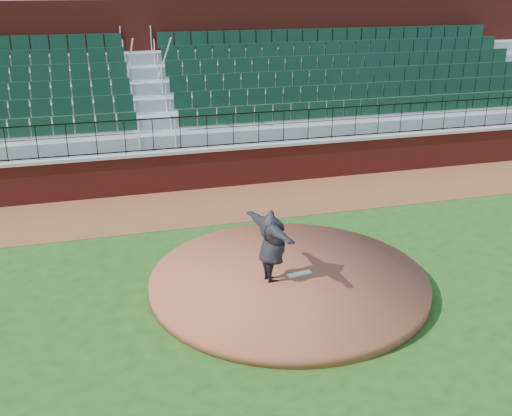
# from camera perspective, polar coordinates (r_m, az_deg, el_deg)

# --- Properties ---
(ground) EXTENTS (90.00, 90.00, 0.00)m
(ground) POSITION_cam_1_polar(r_m,az_deg,el_deg) (13.11, 1.81, -7.58)
(ground) COLOR #204C15
(ground) RESTS_ON ground
(warning_track) EXTENTS (34.00, 3.20, 0.01)m
(warning_track) POSITION_cam_1_polar(r_m,az_deg,el_deg) (17.87, -3.43, 0.42)
(warning_track) COLOR brown
(warning_track) RESTS_ON ground
(field_wall) EXTENTS (34.00, 0.35, 1.20)m
(field_wall) POSITION_cam_1_polar(r_m,az_deg,el_deg) (19.16, -4.52, 3.69)
(field_wall) COLOR maroon
(field_wall) RESTS_ON ground
(wall_cap) EXTENTS (34.00, 0.45, 0.10)m
(wall_cap) POSITION_cam_1_polar(r_m,az_deg,el_deg) (18.98, -4.58, 5.57)
(wall_cap) COLOR #B7B7B7
(wall_cap) RESTS_ON field_wall
(wall_railing) EXTENTS (34.00, 0.05, 1.00)m
(wall_railing) POSITION_cam_1_polar(r_m,az_deg,el_deg) (18.84, -4.63, 7.18)
(wall_railing) COLOR black
(wall_railing) RESTS_ON wall_cap
(seating_stands) EXTENTS (34.00, 5.10, 4.60)m
(seating_stands) POSITION_cam_1_polar(r_m,az_deg,el_deg) (21.36, -6.16, 10.13)
(seating_stands) COLOR gray
(seating_stands) RESTS_ON ground
(concourse_wall) EXTENTS (34.00, 0.50, 5.50)m
(concourse_wall) POSITION_cam_1_polar(r_m,az_deg,el_deg) (24.01, -7.41, 12.36)
(concourse_wall) COLOR maroon
(concourse_wall) RESTS_ON ground
(pitchers_mound) EXTENTS (5.97, 5.97, 0.25)m
(pitchers_mound) POSITION_cam_1_polar(r_m,az_deg,el_deg) (13.14, 3.09, -6.91)
(pitchers_mound) COLOR brown
(pitchers_mound) RESTS_ON ground
(pitching_rubber) EXTENTS (0.56, 0.22, 0.04)m
(pitching_rubber) POSITION_cam_1_polar(r_m,az_deg,el_deg) (13.15, 4.08, -6.20)
(pitching_rubber) COLOR white
(pitching_rubber) RESTS_ON pitchers_mound
(pitcher) EXTENTS (0.89, 2.02, 1.59)m
(pitcher) POSITION_cam_1_polar(r_m,az_deg,el_deg) (12.56, 1.51, -3.57)
(pitcher) COLOR black
(pitcher) RESTS_ON pitchers_mound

